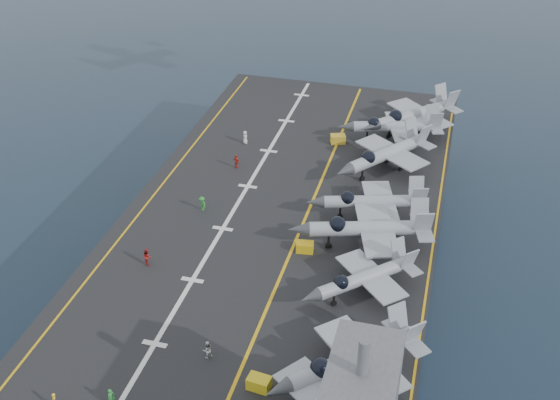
# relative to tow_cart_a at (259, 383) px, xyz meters

# --- Properties ---
(ground) EXTENTS (500.00, 500.00, 0.00)m
(ground) POSITION_rel_tow_cart_a_xyz_m (-5.25, 22.67, -11.02)
(ground) COLOR #142135
(ground) RESTS_ON ground
(hull) EXTENTS (36.00, 90.00, 10.00)m
(hull) POSITION_rel_tow_cart_a_xyz_m (-5.25, 22.67, -6.02)
(hull) COLOR #56595E
(hull) RESTS_ON ground
(flight_deck) EXTENTS (38.00, 92.00, 0.40)m
(flight_deck) POSITION_rel_tow_cart_a_xyz_m (-5.25, 22.67, -0.82)
(flight_deck) COLOR black
(flight_deck) RESTS_ON hull
(foul_line) EXTENTS (0.35, 90.00, 0.02)m
(foul_line) POSITION_rel_tow_cart_a_xyz_m (-2.25, 22.67, -0.60)
(foul_line) COLOR gold
(foul_line) RESTS_ON flight_deck
(landing_centerline) EXTENTS (0.50, 90.00, 0.02)m
(landing_centerline) POSITION_rel_tow_cart_a_xyz_m (-11.25, 22.67, -0.60)
(landing_centerline) COLOR silver
(landing_centerline) RESTS_ON flight_deck
(deck_edge_port) EXTENTS (0.25, 90.00, 0.02)m
(deck_edge_port) POSITION_rel_tow_cart_a_xyz_m (-22.25, 22.67, -0.60)
(deck_edge_port) COLOR gold
(deck_edge_port) RESTS_ON flight_deck
(deck_edge_stbd) EXTENTS (0.25, 90.00, 0.02)m
(deck_edge_stbd) POSITION_rel_tow_cart_a_xyz_m (13.25, 22.67, -0.60)
(deck_edge_stbd) COLOR gold
(deck_edge_stbd) RESTS_ON flight_deck
(fighter_jet_2) EXTENTS (18.34, 18.19, 5.38)m
(fighter_jet_2) POSITION_rel_tow_cart_a_xyz_m (7.79, 3.19, 2.08)
(fighter_jet_2) COLOR #9AA3AB
(fighter_jet_2) RESTS_ON flight_deck
(fighter_jet_3) EXTENTS (15.87, 15.72, 4.66)m
(fighter_jet_3) POSITION_rel_tow_cart_a_xyz_m (6.93, 15.24, 1.71)
(fighter_jet_3) COLOR gray
(fighter_jet_3) RESTS_ON flight_deck
(fighter_jet_4) EXTENTS (18.52, 14.90, 5.60)m
(fighter_jet_4) POSITION_rel_tow_cart_a_xyz_m (5.99, 23.50, 2.18)
(fighter_jet_4) COLOR #959DA6
(fighter_jet_4) RESTS_ON flight_deck
(fighter_jet_5) EXTENTS (16.51, 13.26, 5.00)m
(fighter_jet_5) POSITION_rel_tow_cart_a_xyz_m (5.63, 29.67, 1.88)
(fighter_jet_5) COLOR gray
(fighter_jet_5) RESTS_ON flight_deck
(fighter_jet_6) EXTENTS (17.97, 18.99, 5.50)m
(fighter_jet_6) POSITION_rel_tow_cart_a_xyz_m (5.59, 41.59, 2.13)
(fighter_jet_6) COLOR #8D969C
(fighter_jet_6) RESTS_ON flight_deck
(fighter_jet_7) EXTENTS (17.04, 13.68, 5.16)m
(fighter_jet_7) POSITION_rel_tow_cart_a_xyz_m (5.73, 50.38, 1.96)
(fighter_jet_7) COLOR #8F979E
(fighter_jet_7) RESTS_ON flight_deck
(fighter_jet_8) EXTENTS (19.28, 19.34, 5.69)m
(fighter_jet_8) POSITION_rel_tow_cart_a_xyz_m (7.92, 54.44, 2.23)
(fighter_jet_8) COLOR #8F959E
(fighter_jet_8) RESTS_ON flight_deck
(tow_cart_a) EXTENTS (2.19, 1.56, 1.23)m
(tow_cart_a) POSITION_rel_tow_cart_a_xyz_m (0.00, 0.00, 0.00)
(tow_cart_a) COLOR gold
(tow_cart_a) RESTS_ON flight_deck
(tow_cart_b) EXTENTS (2.09, 1.51, 1.16)m
(tow_cart_b) POSITION_rel_tow_cart_a_xyz_m (-0.76, 20.89, -0.03)
(tow_cart_b) COLOR gold
(tow_cart_b) RESTS_ON flight_deck
(tow_cart_c) EXTENTS (2.44, 1.99, 1.26)m
(tow_cart_c) POSITION_rel_tow_cart_a_xyz_m (-2.21, 47.69, 0.02)
(tow_cart_c) COLOR gold
(tow_cart_c) RESTS_ON flight_deck
(crew_2) EXTENTS (1.40, 1.47, 2.04)m
(crew_2) POSITION_rel_tow_cart_a_xyz_m (-17.03, 14.09, 0.40)
(crew_2) COLOR #B21919
(crew_2) RESTS_ON flight_deck
(crew_3) EXTENTS (1.39, 1.27, 1.92)m
(crew_3) POSITION_rel_tow_cart_a_xyz_m (-14.99, 25.84, 0.35)
(crew_3) COLOR #288E2D
(crew_3) RESTS_ON flight_deck
(crew_4) EXTENTS (1.41, 1.23, 1.96)m
(crew_4) POSITION_rel_tow_cart_a_xyz_m (-14.18, 37.00, 0.37)
(crew_4) COLOR red
(crew_4) RESTS_ON flight_deck
(crew_5) EXTENTS (1.14, 1.36, 1.94)m
(crew_5) POSITION_rel_tow_cart_a_xyz_m (-15.17, 44.10, 0.35)
(crew_5) COLOR white
(crew_5) RESTS_ON flight_deck
(crew_6) EXTENTS (1.16, 1.35, 1.89)m
(crew_6) POSITION_rel_tow_cart_a_xyz_m (-11.74, -5.21, 0.33)
(crew_6) COLOR #268C33
(crew_6) RESTS_ON flight_deck
(crew_7) EXTENTS (1.38, 1.32, 1.92)m
(crew_7) POSITION_rel_tow_cart_a_xyz_m (-5.73, 2.37, 0.34)
(crew_7) COLOR silver
(crew_7) RESTS_ON flight_deck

